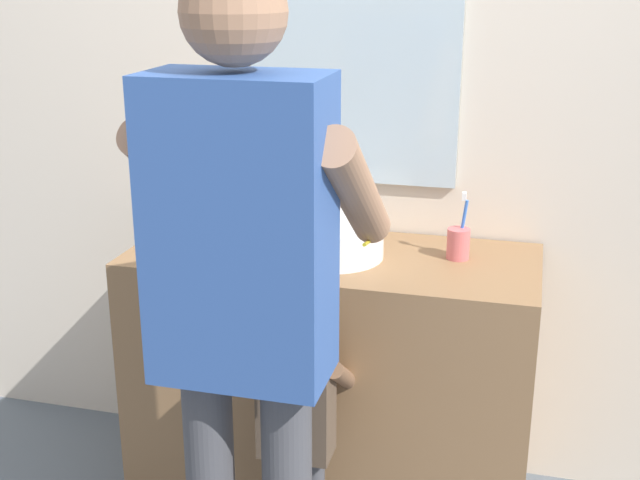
{
  "coord_description": "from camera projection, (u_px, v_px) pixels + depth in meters",
  "views": [
    {
      "loc": [
        0.58,
        -2.06,
        1.72
      ],
      "look_at": [
        0.0,
        0.15,
        0.96
      ],
      "focal_mm": 46.45,
      "sensor_mm": 36.0,
      "label": 1
    }
  ],
  "objects": [
    {
      "name": "back_wall",
      "position": [
        357.0,
        83.0,
        2.71
      ],
      "size": [
        4.4,
        0.1,
        2.7
      ],
      "color": "beige",
      "rests_on": "ground"
    },
    {
      "name": "toothbrush_cup",
      "position": [
        458.0,
        243.0,
        2.52
      ],
      "size": [
        0.07,
        0.07,
        0.21
      ],
      "color": "#D86666",
      "rests_on": "vanity_cabinet"
    },
    {
      "name": "sink_basin",
      "position": [
        331.0,
        239.0,
        2.54
      ],
      "size": [
        0.33,
        0.33,
        0.11
      ],
      "color": "white",
      "rests_on": "vanity_cabinet"
    },
    {
      "name": "vanity_cabinet",
      "position": [
        332.0,
        378.0,
        2.71
      ],
      "size": [
        1.27,
        0.54,
        0.87
      ],
      "primitive_type": "cube",
      "color": "olive",
      "rests_on": "ground"
    },
    {
      "name": "adult_parent",
      "position": [
        244.0,
        275.0,
        1.89
      ],
      "size": [
        0.54,
        0.57,
        1.74
      ],
      "color": "#47474C",
      "rests_on": "ground"
    },
    {
      "name": "faucet",
      "position": [
        346.0,
        213.0,
        2.71
      ],
      "size": [
        0.18,
        0.14,
        0.18
      ],
      "color": "#B7BABF",
      "rests_on": "vanity_cabinet"
    },
    {
      "name": "child_toddler",
      "position": [
        297.0,
        413.0,
        2.31
      ],
      "size": [
        0.27,
        0.27,
        0.89
      ],
      "color": "#47474C",
      "rests_on": "ground"
    }
  ]
}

